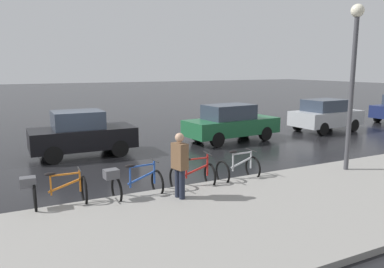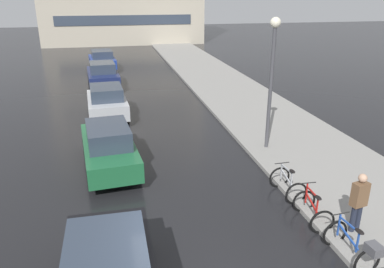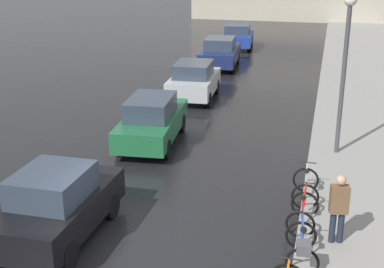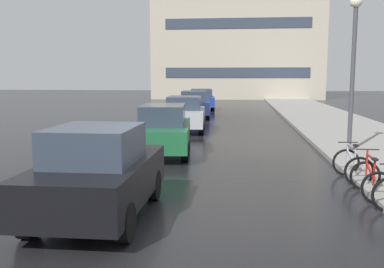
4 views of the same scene
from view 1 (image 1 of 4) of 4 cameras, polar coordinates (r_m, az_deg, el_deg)
The scene contains 10 objects.
ground_plane at distance 13.06m, azimuth -15.83°, elevation -4.91°, with size 140.00×140.00×0.00m, color black.
bicycle_nearest at distance 9.34m, azimuth -20.38°, elevation -8.07°, with size 0.79×1.43×0.94m.
bicycle_second at distance 9.49m, azimuth -9.20°, elevation -7.27°, with size 0.80×1.46×0.98m.
bicycle_third at distance 10.23m, azimuth 0.11°, elevation -6.43°, with size 0.74×1.15×0.99m.
bicycle_farthest at distance 10.98m, azimuth 7.05°, elevation -5.30°, with size 0.76×1.17×0.96m.
car_black at distance 14.61m, azimuth -16.46°, elevation 0.01°, with size 1.83×3.79×1.71m.
car_green at distance 16.98m, azimuth 5.96°, elevation 1.69°, with size 2.11×4.51×1.66m.
car_silver at distance 20.75m, azimuth 19.70°, elevation 2.73°, with size 2.05×3.84×1.66m.
pedestrian at distance 9.08m, azimuth -1.88°, elevation -4.61°, with size 0.44×0.32×1.76m.
streetlamp at distance 12.37m, azimuth 23.39°, elevation 9.59°, with size 0.39×0.39×5.13m.
Camera 1 is at (12.42, -2.31, 3.31)m, focal length 35.00 mm.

